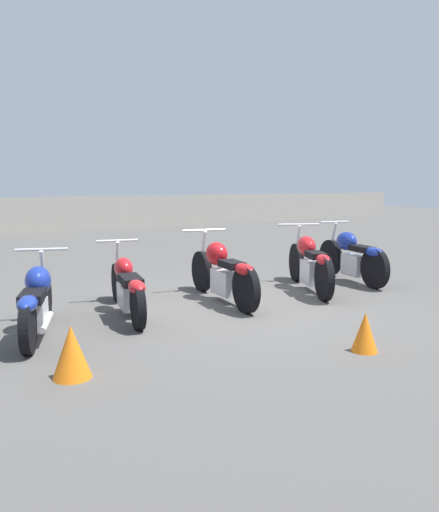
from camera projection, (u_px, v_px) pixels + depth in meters
name	position (u px, v px, depth m)	size (l,w,h in m)	color
ground_plane	(241.00, 305.00, 7.15)	(60.00, 60.00, 0.00)	#514F4C
fence_back	(22.00, 215.00, 17.77)	(40.00, 0.04, 1.28)	#9E998E
motorcycle_slot_0	(37.00, 301.00, 5.65)	(0.93, 1.82, 0.94)	black
motorcycle_slot_1	(127.00, 287.00, 6.58)	(0.79, 2.09, 0.93)	black
motorcycle_slot_2	(223.00, 272.00, 7.34)	(0.74, 2.18, 1.02)	black
motorcycle_slot_3	(310.00, 263.00, 8.11)	(1.21, 2.02, 1.04)	black
motorcycle_slot_4	(352.00, 256.00, 8.85)	(0.76, 2.00, 1.04)	black
traffic_cone_near	(71.00, 352.00, 4.43)	(0.35, 0.35, 0.48)	orange
traffic_cone_far	(365.00, 332.00, 5.14)	(0.27, 0.27, 0.41)	orange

